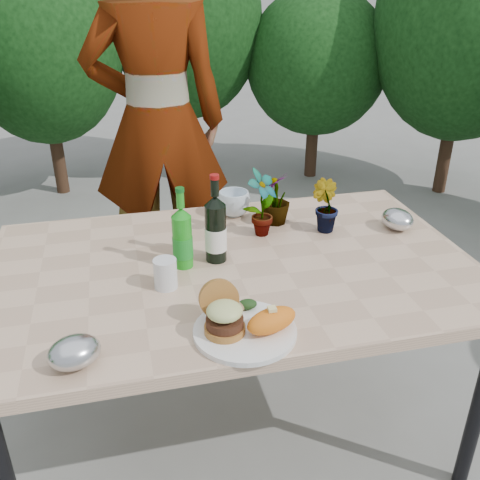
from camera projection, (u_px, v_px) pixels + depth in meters
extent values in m
plane|color=slate|center=(235.00, 429.00, 2.12)|extent=(80.00, 80.00, 0.00)
cube|color=tan|center=(234.00, 269.00, 1.79)|extent=(1.60, 1.00, 0.04)
cylinder|color=black|center=(479.00, 406.00, 1.74)|extent=(0.05, 0.05, 0.71)
cylinder|color=black|center=(39.00, 320.00, 2.17)|extent=(0.05, 0.05, 0.71)
cylinder|color=black|center=(366.00, 277.00, 2.47)|extent=(0.05, 0.05, 0.71)
cylinder|color=#382316|center=(60.00, 167.00, 4.28)|extent=(0.10, 0.10, 0.42)
ellipsoid|color=#1B4F1A|center=(40.00, 44.00, 3.86)|extent=(1.19, 1.19, 1.45)
cylinder|color=#382316|center=(192.00, 146.00, 4.67)|extent=(0.10, 0.10, 0.50)
ellipsoid|color=#1B4F1A|center=(186.00, 22.00, 4.21)|extent=(1.20, 1.20, 1.50)
cylinder|color=#382316|center=(311.00, 154.00, 4.64)|extent=(0.10, 0.10, 0.38)
ellipsoid|color=#1B4F1A|center=(317.00, 62.00, 4.29)|extent=(1.14, 1.14, 1.16)
cylinder|color=#382316|center=(443.00, 165.00, 4.29)|extent=(0.10, 0.10, 0.44)
ellipsoid|color=#1B4F1A|center=(469.00, 22.00, 3.81)|extent=(1.34, 1.34, 1.70)
cylinder|color=white|center=(245.00, 331.00, 1.44)|extent=(0.28, 0.28, 0.01)
cylinder|color=#B7722D|center=(225.00, 329.00, 1.42)|extent=(0.11, 0.11, 0.02)
cylinder|color=#472314|center=(225.00, 322.00, 1.41)|extent=(0.10, 0.10, 0.02)
ellipsoid|color=beige|center=(225.00, 311.00, 1.39)|extent=(0.10, 0.10, 0.04)
cylinder|color=#B7722D|center=(219.00, 299.00, 1.46)|extent=(0.11, 0.06, 0.11)
ellipsoid|color=orange|center=(272.00, 320.00, 1.41)|extent=(0.17, 0.12, 0.06)
ellipsoid|color=olive|center=(237.00, 307.00, 1.50)|extent=(0.04, 0.04, 0.02)
ellipsoid|color=#193814|center=(247.00, 304.00, 1.51)|extent=(0.06, 0.04, 0.03)
cylinder|color=black|center=(216.00, 233.00, 1.76)|extent=(0.07, 0.07, 0.20)
cylinder|color=white|center=(216.00, 238.00, 1.77)|extent=(0.07, 0.07, 0.08)
cone|color=black|center=(215.00, 201.00, 1.71)|extent=(0.07, 0.07, 0.03)
cylinder|color=black|center=(215.00, 187.00, 1.69)|extent=(0.03, 0.03, 0.06)
cylinder|color=maroon|center=(214.00, 177.00, 1.67)|extent=(0.03, 0.03, 0.01)
cylinder|color=#1B961B|center=(183.00, 242.00, 1.73)|extent=(0.06, 0.06, 0.18)
cylinder|color=#198C26|center=(183.00, 247.00, 1.74)|extent=(0.07, 0.07, 0.07)
cone|color=#1B961B|center=(181.00, 212.00, 1.68)|extent=(0.06, 0.06, 0.03)
cylinder|color=#1B961B|center=(180.00, 200.00, 1.66)|extent=(0.02, 0.02, 0.05)
cylinder|color=#0C5919|center=(180.00, 190.00, 1.65)|extent=(0.03, 0.03, 0.01)
cylinder|color=silver|center=(165.00, 274.00, 1.63)|extent=(0.07, 0.07, 0.09)
imported|color=#225C1F|center=(262.00, 203.00, 1.92)|extent=(0.16, 0.15, 0.25)
imported|color=#2E5F20|center=(325.00, 206.00, 1.97)|extent=(0.13, 0.13, 0.19)
imported|color=#226021|center=(276.00, 199.00, 2.03)|extent=(0.16, 0.16, 0.20)
imported|color=silver|center=(234.00, 203.00, 2.11)|extent=(0.13, 0.13, 0.10)
ellipsoid|color=#B4B6BB|center=(74.00, 352.00, 1.31)|extent=(0.16, 0.15, 0.08)
ellipsoid|color=silver|center=(397.00, 219.00, 2.00)|extent=(0.13, 0.15, 0.08)
imported|color=#95694A|center=(158.00, 124.00, 2.63)|extent=(0.71, 0.49, 1.89)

